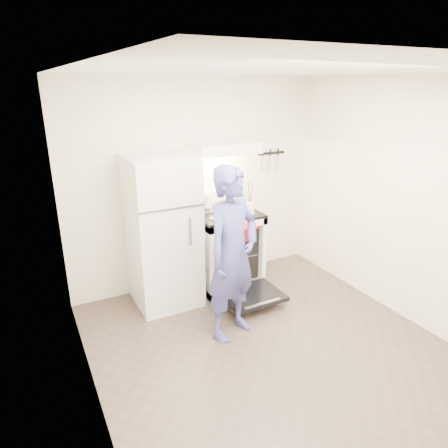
{
  "coord_description": "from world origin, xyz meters",
  "views": [
    {
      "loc": [
        -1.89,
        -2.53,
        2.42
      ],
      "look_at": [
        -0.05,
        1.0,
        1.0
      ],
      "focal_mm": 32.0,
      "sensor_mm": 36.0,
      "label": 1
    }
  ],
  "objects_px": {
    "refrigerator": "(163,232)",
    "person": "(232,254)",
    "stove_body": "(226,250)",
    "dutch_oven": "(243,231)",
    "tea_kettle": "(198,199)"
  },
  "relations": [
    {
      "from": "refrigerator",
      "to": "stove_body",
      "type": "bearing_deg",
      "value": 1.77
    },
    {
      "from": "refrigerator",
      "to": "tea_kettle",
      "type": "bearing_deg",
      "value": 24.65
    },
    {
      "from": "refrigerator",
      "to": "dutch_oven",
      "type": "height_order",
      "value": "refrigerator"
    },
    {
      "from": "stove_body",
      "to": "refrigerator",
      "type": "bearing_deg",
      "value": -178.23
    },
    {
      "from": "tea_kettle",
      "to": "dutch_oven",
      "type": "bearing_deg",
      "value": -81.14
    },
    {
      "from": "refrigerator",
      "to": "person",
      "type": "bearing_deg",
      "value": -67.73
    },
    {
      "from": "refrigerator",
      "to": "dutch_oven",
      "type": "bearing_deg",
      "value": -42.73
    },
    {
      "from": "stove_body",
      "to": "tea_kettle",
      "type": "xyz_separation_m",
      "value": [
        -0.28,
        0.22,
        0.64
      ]
    },
    {
      "from": "refrigerator",
      "to": "stove_body",
      "type": "height_order",
      "value": "refrigerator"
    },
    {
      "from": "dutch_oven",
      "to": "refrigerator",
      "type": "bearing_deg",
      "value": 137.27
    },
    {
      "from": "refrigerator",
      "to": "stove_body",
      "type": "relative_size",
      "value": 1.85
    },
    {
      "from": "stove_body",
      "to": "tea_kettle",
      "type": "bearing_deg",
      "value": 141.46
    },
    {
      "from": "stove_body",
      "to": "person",
      "type": "height_order",
      "value": "person"
    },
    {
      "from": "tea_kettle",
      "to": "person",
      "type": "bearing_deg",
      "value": -97.7
    },
    {
      "from": "stove_body",
      "to": "dutch_oven",
      "type": "distance_m",
      "value": 0.82
    }
  ]
}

